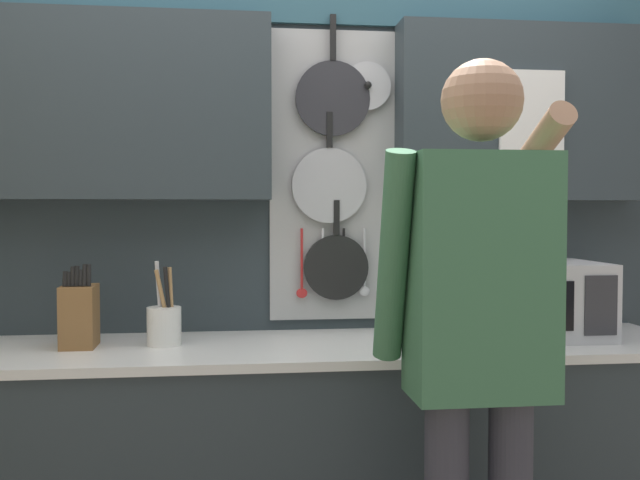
{
  "coord_description": "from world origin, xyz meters",
  "views": [
    {
      "loc": [
        -0.3,
        -2.42,
        1.38
      ],
      "look_at": [
        0.03,
        0.19,
        1.27
      ],
      "focal_mm": 40.0,
      "sensor_mm": 36.0,
      "label": 1
    }
  ],
  "objects_px": {
    "knife_block": "(79,315)",
    "utensil_crock": "(164,324)",
    "person": "(479,324)",
    "microwave": "(527,300)"
  },
  "relations": [
    {
      "from": "knife_block",
      "to": "person",
      "type": "height_order",
      "value": "person"
    },
    {
      "from": "microwave",
      "to": "person",
      "type": "xyz_separation_m",
      "value": [
        -0.39,
        -0.59,
        0.01
      ]
    },
    {
      "from": "utensil_crock",
      "to": "person",
      "type": "xyz_separation_m",
      "value": [
        0.89,
        -0.59,
        0.07
      ]
    },
    {
      "from": "knife_block",
      "to": "utensil_crock",
      "type": "height_order",
      "value": "utensil_crock"
    },
    {
      "from": "utensil_crock",
      "to": "microwave",
      "type": "bearing_deg",
      "value": -0.06
    },
    {
      "from": "microwave",
      "to": "person",
      "type": "distance_m",
      "value": 0.71
    },
    {
      "from": "utensil_crock",
      "to": "person",
      "type": "distance_m",
      "value": 1.07
    },
    {
      "from": "microwave",
      "to": "knife_block",
      "type": "relative_size",
      "value": 1.87
    },
    {
      "from": "microwave",
      "to": "utensil_crock",
      "type": "height_order",
      "value": "utensil_crock"
    },
    {
      "from": "person",
      "to": "microwave",
      "type": "bearing_deg",
      "value": 56.52
    }
  ]
}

